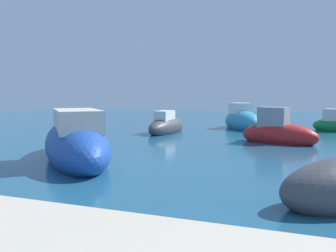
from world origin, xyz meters
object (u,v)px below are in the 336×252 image
(moored_boat_4, at_px, (76,144))
(moored_boat_6, at_px, (242,121))
(moored_boat_5, at_px, (167,126))
(moored_boat_1, at_px, (278,133))

(moored_boat_4, height_order, moored_boat_6, moored_boat_4)
(moored_boat_5, bearing_deg, moored_boat_6, -42.65)
(moored_boat_5, height_order, moored_boat_6, moored_boat_6)
(moored_boat_1, distance_m, moored_boat_4, 8.75)
(moored_boat_4, relative_size, moored_boat_6, 1.32)
(moored_boat_1, bearing_deg, moored_boat_6, 129.30)
(moored_boat_4, distance_m, moored_boat_6, 12.85)
(moored_boat_4, relative_size, moored_boat_5, 1.38)
(moored_boat_1, height_order, moored_boat_6, moored_boat_6)
(moored_boat_1, distance_m, moored_boat_5, 6.41)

